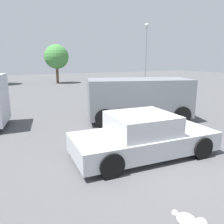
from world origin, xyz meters
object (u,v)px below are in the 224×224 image
at_px(light_post_far, 146,43).
at_px(sedan_foreground, 143,137).
at_px(suv_dark, 139,98).
at_px(dog, 190,222).

bearing_deg(light_post_far, sedan_foreground, -126.19).
xyz_separation_m(sedan_foreground, light_post_far, (13.50, 18.45, 4.13)).
bearing_deg(sedan_foreground, suv_dark, 62.56).
distance_m(dog, suv_dark, 7.19).
relative_size(suv_dark, light_post_far, 0.71).
relative_size(dog, light_post_far, 0.08).
xyz_separation_m(dog, light_post_far, (14.71, 21.41, 4.45)).
height_order(sedan_foreground, dog, sedan_foreground).
bearing_deg(sedan_foreground, dog, -107.25).
bearing_deg(suv_dark, light_post_far, -107.55).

